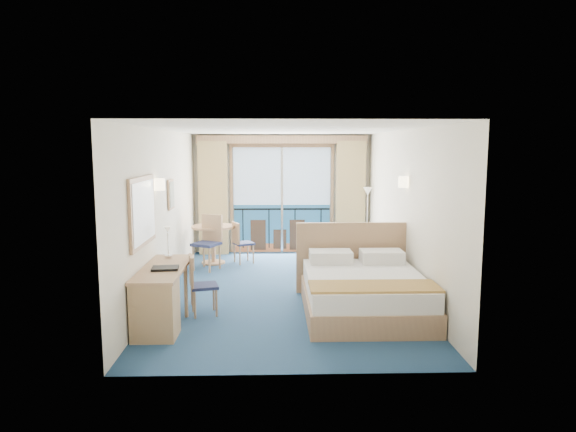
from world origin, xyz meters
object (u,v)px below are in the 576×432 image
at_px(floor_lamp, 367,204).
at_px(desk_chair, 199,281).
at_px(table_chair_a, 240,240).
at_px(table_chair_b, 209,239).
at_px(bed, 363,290).
at_px(round_table, 213,235).
at_px(armchair, 360,252).
at_px(desk, 157,302).
at_px(nightstand, 388,273).

distance_m(floor_lamp, desk_chair, 5.11).
bearing_deg(table_chair_a, table_chair_b, 102.92).
height_order(bed, round_table, bed).
bearing_deg(desk_chair, bed, -102.30).
xyz_separation_m(armchair, desk, (-3.18, -3.27, 0.04)).
height_order(armchair, table_chair_b, table_chair_b).
height_order(nightstand, round_table, round_table).
height_order(armchair, floor_lamp, floor_lamp).
bearing_deg(desk, nightstand, 31.83).
bearing_deg(table_chair_b, round_table, 112.74).
height_order(armchair, table_chair_a, table_chair_a).
bearing_deg(armchair, desk_chair, 35.48).
bearing_deg(desk, floor_lamp, 52.78).
distance_m(desk_chair, table_chair_a, 3.34).
xyz_separation_m(bed, table_chair_b, (-2.60, 2.78, 0.28)).
height_order(bed, table_chair_b, bed).
xyz_separation_m(armchair, round_table, (-2.94, 0.81, 0.21)).
bearing_deg(bed, armchair, 81.64).
bearing_deg(bed, table_chair_b, 133.11).
xyz_separation_m(nightstand, desk, (-3.49, -2.17, 0.18)).
distance_m(desk, table_chair_b, 3.61).
bearing_deg(round_table, table_chair_b, -93.11).
bearing_deg(round_table, table_chair_a, -0.83).
distance_m(bed, table_chair_a, 3.83).
bearing_deg(nightstand, armchair, 105.50).
relative_size(nightstand, table_chair_a, 0.59).
bearing_deg(floor_lamp, table_chair_a, -166.88).
bearing_deg(round_table, desk_chair, -86.89).
distance_m(armchair, table_chair_b, 2.99).
bearing_deg(nightstand, desk, -148.17).
xyz_separation_m(armchair, desk_chair, (-2.76, -2.51, 0.10)).
bearing_deg(floor_lamp, round_table, -169.19).
distance_m(nightstand, armchair, 1.15).
xyz_separation_m(table_chair_a, table_chair_b, (-0.59, -0.47, 0.12)).
height_order(floor_lamp, desk_chair, floor_lamp).
height_order(desk_chair, table_chair_a, desk_chair).
relative_size(round_table, table_chair_b, 0.82).
relative_size(floor_lamp, round_table, 1.74).
distance_m(armchair, round_table, 3.05).
distance_m(desk_chair, round_table, 3.33).
bearing_deg(desk_chair, floor_lamp, -52.32).
relative_size(desk, table_chair_a, 1.93).
height_order(nightstand, desk, desk).
height_order(bed, nightstand, bed).
relative_size(desk, desk_chair, 1.90).
distance_m(floor_lamp, table_chair_a, 2.92).
bearing_deg(bed, desk_chair, -178.53).
relative_size(floor_lamp, table_chair_a, 1.77).
relative_size(armchair, desk, 0.52).
height_order(bed, desk, bed).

